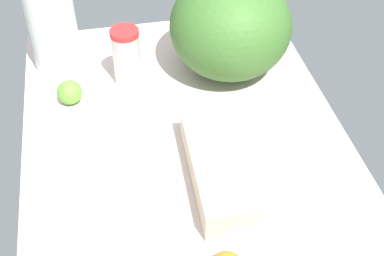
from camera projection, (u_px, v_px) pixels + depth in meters
countertop at (192, 165)px, 122.24cm from camera, size 120.00×76.00×3.00cm
tumbler_cup at (127, 57)px, 137.42cm from camera, size 7.34×7.34×15.82cm
egg_carton at (217, 169)px, 114.46cm from camera, size 31.82×11.77×7.16cm
watermelon at (231, 26)px, 137.69cm from camera, size 31.64×31.64×27.04cm
milk_jug at (51, 22)px, 138.74cm from camera, size 12.70×12.70×29.12cm
lime_far_back at (70, 92)px, 134.31cm from camera, size 6.31×6.31×6.31cm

